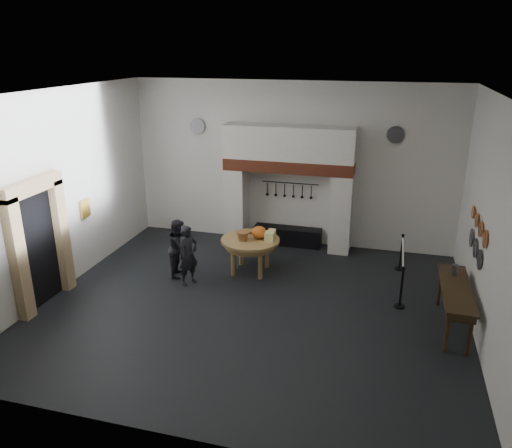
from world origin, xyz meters
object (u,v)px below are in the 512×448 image
(visitor_far, at_px, (179,248))
(barrier_post_far, at_px, (401,253))
(work_table, at_px, (250,240))
(barrier_post_near, at_px, (401,288))
(iron_range, at_px, (287,236))
(side_table, at_px, (457,289))
(visitor_near, at_px, (188,255))

(visitor_far, relative_size, barrier_post_far, 1.59)
(barrier_post_far, bearing_deg, work_table, -163.02)
(visitor_far, xyz_separation_m, barrier_post_near, (5.23, -0.26, -0.27))
(iron_range, xyz_separation_m, side_table, (4.10, -3.51, 0.62))
(visitor_near, bearing_deg, barrier_post_far, -36.63)
(iron_range, bearing_deg, work_table, -104.41)
(barrier_post_near, bearing_deg, side_table, -30.53)
(visitor_far, xyz_separation_m, barrier_post_far, (5.23, 1.74, -0.27))
(iron_range, relative_size, work_table, 1.31)
(side_table, height_order, barrier_post_near, same)
(visitor_near, height_order, visitor_far, visitor_near)
(barrier_post_far, bearing_deg, visitor_near, -156.15)
(iron_range, xyz_separation_m, visitor_near, (-1.73, -3.06, 0.48))
(side_table, bearing_deg, visitor_far, 172.21)
(side_table, height_order, barrier_post_far, same)
(iron_range, distance_m, barrier_post_far, 3.24)
(work_table, bearing_deg, iron_range, 75.59)
(barrier_post_far, bearing_deg, barrier_post_near, -90.00)
(iron_range, relative_size, visitor_near, 1.30)
(iron_range, distance_m, side_table, 5.43)
(visitor_near, height_order, side_table, visitor_near)
(barrier_post_far, bearing_deg, visitor_far, -161.64)
(work_table, distance_m, visitor_far, 1.74)
(iron_range, height_order, visitor_far, visitor_far)
(visitor_near, distance_m, side_table, 5.85)
(work_table, xyz_separation_m, barrier_post_near, (3.62, -0.89, -0.39))
(work_table, bearing_deg, barrier_post_near, -13.89)
(iron_range, height_order, side_table, side_table)
(barrier_post_near, xyz_separation_m, barrier_post_far, (0.00, 2.00, 0.00))
(visitor_far, bearing_deg, side_table, -107.43)
(work_table, relative_size, side_table, 0.66)
(work_table, relative_size, visitor_far, 1.01)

